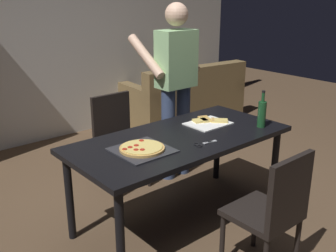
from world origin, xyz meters
The scene contains 11 objects.
ground_plane centered at (0.00, 0.00, 0.00)m, with size 12.00×12.00×0.00m, color brown.
back_wall centered at (0.00, 2.60, 1.40)m, with size 6.40×0.10×2.80m, color silver.
dining_table centered at (0.00, 0.00, 0.68)m, with size 1.80×0.85×0.75m.
chair_near_camera centered at (0.00, -0.91, 0.51)m, with size 0.42×0.42×0.90m.
chair_far_side centered at (0.00, 0.91, 0.51)m, with size 0.42×0.42×0.90m.
couch centered at (1.89, 1.99, 0.30)m, with size 1.77×1.00×0.85m.
person_serving_pizza centered at (0.55, 0.69, 1.00)m, with size 0.55×0.54×1.75m.
pepperoni_pizza_on_tray centered at (-0.41, -0.04, 0.77)m, with size 0.39×0.39×0.04m.
pizza_slices_on_towel centered at (0.41, 0.09, 0.76)m, with size 0.37×0.29×0.03m.
wine_bottle centered at (0.69, -0.27, 0.87)m, with size 0.07×0.07×0.32m.
kitchen_scissors centered at (0.01, -0.24, 0.76)m, with size 0.20×0.09×0.01m.
Camera 1 is at (-2.01, -2.21, 1.86)m, focal length 42.87 mm.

